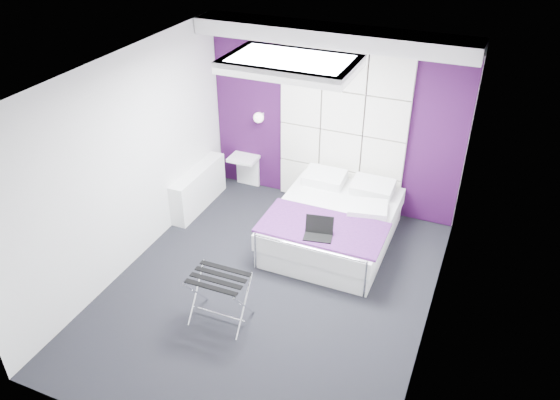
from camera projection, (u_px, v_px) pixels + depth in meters
name	position (u px, v px, depth m)	size (l,w,h in m)	color
floor	(269.00, 290.00, 6.44)	(4.40, 4.40, 0.00)	black
ceiling	(267.00, 76.00, 5.08)	(4.40, 4.40, 0.00)	white
wall_back	(333.00, 119.00, 7.48)	(3.60, 3.60, 0.00)	silver
wall_left	(127.00, 164.00, 6.36)	(4.40, 4.40, 0.00)	silver
wall_right	(442.00, 234.00, 5.16)	(4.40, 4.40, 0.00)	silver
accent_wall	(333.00, 119.00, 7.48)	(3.58, 0.02, 2.58)	#320D38
soffit	(332.00, 36.00, 6.66)	(3.58, 0.50, 0.20)	white
headboard	(342.00, 131.00, 7.46)	(1.80, 0.08, 2.30)	silver
skylight	(291.00, 63.00, 5.57)	(1.36, 0.86, 0.12)	white
wall_lamp	(260.00, 117.00, 7.77)	(0.15, 0.15, 0.15)	white
radiator	(199.00, 188.00, 7.87)	(0.22, 1.20, 0.60)	white
bed	(333.00, 224.00, 7.12)	(1.53, 1.84, 0.65)	white
nightstand	(243.00, 159.00, 8.20)	(0.42, 0.33, 0.05)	white
luggage_rack	(220.00, 298.00, 5.87)	(0.60, 0.44, 0.59)	silver
laptop	(319.00, 231.00, 6.46)	(0.33, 0.24, 0.24)	black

